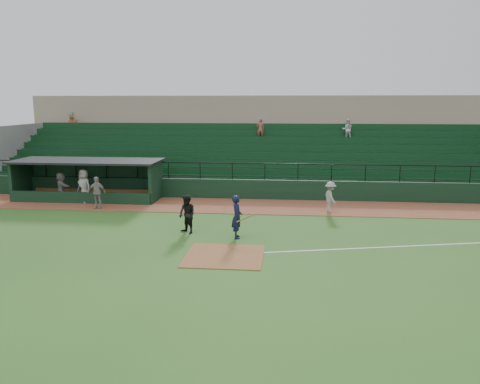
# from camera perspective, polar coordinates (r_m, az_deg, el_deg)

# --- Properties ---
(ground) EXTENTS (90.00, 90.00, 0.00)m
(ground) POSITION_cam_1_polar(r_m,az_deg,el_deg) (19.45, -1.50, -6.79)
(ground) COLOR #2A561C
(ground) RESTS_ON ground
(warning_track) EXTENTS (40.00, 4.00, 0.03)m
(warning_track) POSITION_cam_1_polar(r_m,az_deg,el_deg) (27.14, 0.64, -1.71)
(warning_track) COLOR brown
(warning_track) RESTS_ON ground
(home_plate_dirt) EXTENTS (3.00, 3.00, 0.03)m
(home_plate_dirt) POSITION_cam_1_polar(r_m,az_deg,el_deg) (18.50, -1.89, -7.67)
(home_plate_dirt) COLOR brown
(home_plate_dirt) RESTS_ON ground
(foul_line) EXTENTS (17.49, 4.44, 0.01)m
(foul_line) POSITION_cam_1_polar(r_m,az_deg,el_deg) (21.21, 21.05, -6.01)
(foul_line) COLOR white
(foul_line) RESTS_ON ground
(stadium_structure) EXTENTS (38.00, 13.08, 6.40)m
(stadium_structure) POSITION_cam_1_polar(r_m,az_deg,el_deg) (35.12, 1.89, 4.90)
(stadium_structure) COLOR black
(stadium_structure) RESTS_ON ground
(dugout) EXTENTS (8.90, 3.20, 2.42)m
(dugout) POSITION_cam_1_polar(r_m,az_deg,el_deg) (30.81, -17.46, 1.78)
(dugout) COLOR black
(dugout) RESTS_ON ground
(batter_at_plate) EXTENTS (1.07, 0.75, 1.90)m
(batter_at_plate) POSITION_cam_1_polar(r_m,az_deg,el_deg) (20.66, -0.37, -3.00)
(batter_at_plate) COLOR black
(batter_at_plate) RESTS_ON ground
(umpire) EXTENTS (1.08, 1.05, 1.76)m
(umpire) POSITION_cam_1_polar(r_m,az_deg,el_deg) (21.55, -6.37, -2.69)
(umpire) COLOR black
(umpire) RESTS_ON ground
(runner) EXTENTS (0.92, 1.21, 1.66)m
(runner) POSITION_cam_1_polar(r_m,az_deg,el_deg) (25.84, 10.80, -0.61)
(runner) COLOR #9C9792
(runner) RESTS_ON warning_track
(dugout_player_a) EXTENTS (1.09, 0.53, 1.79)m
(dugout_player_a) POSITION_cam_1_polar(r_m,az_deg,el_deg) (27.54, -16.82, -0.05)
(dugout_player_a) COLOR gray
(dugout_player_a) RESTS_ON warning_track
(dugout_player_b) EXTENTS (1.14, 0.96, 1.97)m
(dugout_player_b) POSITION_cam_1_polar(r_m,az_deg,el_deg) (29.33, -18.21, 0.68)
(dugout_player_b) COLOR #99948F
(dugout_player_b) RESTS_ON warning_track
(dugout_player_c) EXTENTS (1.51, 1.49, 1.73)m
(dugout_player_c) POSITION_cam_1_polar(r_m,az_deg,el_deg) (30.47, -20.68, 0.66)
(dugout_player_c) COLOR gray
(dugout_player_c) RESTS_ON warning_track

